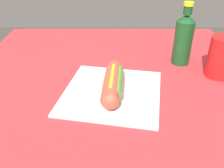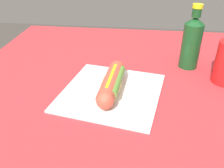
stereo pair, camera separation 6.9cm
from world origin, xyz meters
name	(u,v)px [view 1 (the left image)]	position (x,y,z in m)	size (l,w,h in m)	color
dining_table	(111,134)	(0.00, 0.00, 0.64)	(1.25, 0.97, 0.76)	brown
paper_wrapper	(112,92)	(-0.04, 0.00, 0.76)	(0.28, 0.27, 0.01)	silver
hot_dog	(112,83)	(-0.04, 0.00, 0.79)	(0.23, 0.07, 0.05)	#DBB26B
soda_bottle	(183,38)	(-0.24, 0.24, 0.85)	(0.06, 0.06, 0.21)	#14471E
drinking_cup	(221,57)	(-0.15, 0.35, 0.82)	(0.08, 0.08, 0.13)	red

